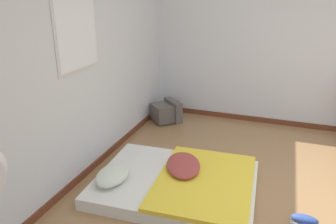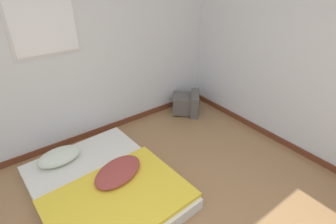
% 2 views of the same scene
% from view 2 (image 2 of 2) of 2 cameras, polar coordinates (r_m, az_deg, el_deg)
% --- Properties ---
extents(wall_back, '(7.34, 0.08, 2.60)m').
position_cam_2_polar(wall_back, '(3.57, -24.29, 10.88)').
color(wall_back, silver).
rests_on(wall_back, ground_plane).
extents(mattress_bed, '(1.49, 1.86, 0.29)m').
position_cam_2_polar(mattress_bed, '(3.17, -13.64, -15.32)').
color(mattress_bed, silver).
rests_on(mattress_bed, ground_plane).
extents(crt_tv, '(0.60, 0.60, 0.37)m').
position_cam_2_polar(crt_tv, '(4.53, 4.24, 1.88)').
color(crt_tv, '#56514C').
rests_on(crt_tv, ground_plane).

